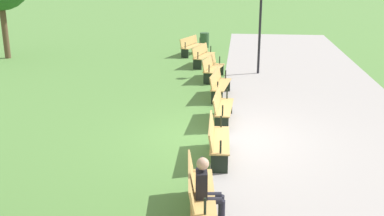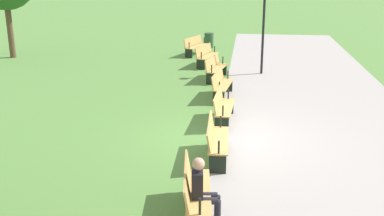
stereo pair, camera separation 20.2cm
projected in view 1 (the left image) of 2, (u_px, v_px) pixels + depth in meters
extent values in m
plane|color=#54843D|center=(223.00, 138.00, 12.05)|extent=(120.00, 120.00, 0.00)
cube|color=#A39E99|center=(329.00, 142.00, 11.78)|extent=(37.66, 5.86, 0.01)
cube|color=tan|center=(192.00, 46.00, 22.85)|extent=(1.83, 1.02, 0.04)
cube|color=tan|center=(189.00, 41.00, 22.86)|extent=(1.71, 0.71, 0.40)
cube|color=black|center=(199.00, 48.00, 23.63)|extent=(0.18, 0.37, 0.43)
cylinder|color=black|center=(200.00, 40.00, 23.51)|extent=(0.06, 0.06, 0.30)
cube|color=black|center=(185.00, 54.00, 22.20)|extent=(0.18, 0.37, 0.43)
cylinder|color=black|center=(185.00, 45.00, 22.08)|extent=(0.06, 0.06, 0.30)
cube|color=tan|center=(204.00, 56.00, 20.45)|extent=(1.84, 0.90, 0.04)
cube|color=tan|center=(200.00, 50.00, 20.45)|extent=(1.75, 0.58, 0.40)
cube|color=black|center=(210.00, 58.00, 21.26)|extent=(0.16, 0.38, 0.43)
cylinder|color=black|center=(211.00, 49.00, 21.14)|extent=(0.05, 0.05, 0.30)
cube|color=black|center=(197.00, 65.00, 19.78)|extent=(0.16, 0.38, 0.43)
cylinder|color=black|center=(198.00, 56.00, 19.66)|extent=(0.05, 0.05, 0.30)
cube|color=tan|center=(214.00, 68.00, 18.03)|extent=(1.84, 0.78, 0.04)
cube|color=tan|center=(209.00, 62.00, 18.01)|extent=(1.77, 0.45, 0.40)
cube|color=black|center=(219.00, 70.00, 18.86)|extent=(0.13, 0.38, 0.43)
cylinder|color=black|center=(220.00, 60.00, 18.73)|extent=(0.05, 0.05, 0.30)
cube|color=black|center=(208.00, 79.00, 17.34)|extent=(0.13, 0.38, 0.43)
cylinder|color=black|center=(209.00, 69.00, 17.21)|extent=(0.05, 0.05, 0.30)
cube|color=tan|center=(221.00, 85.00, 15.58)|extent=(1.82, 0.64, 0.04)
cube|color=tan|center=(216.00, 77.00, 15.55)|extent=(1.79, 0.31, 0.40)
cube|color=black|center=(225.00, 85.00, 16.43)|extent=(0.10, 0.38, 0.43)
cylinder|color=black|center=(226.00, 74.00, 16.30)|extent=(0.05, 0.05, 0.30)
cube|color=black|center=(217.00, 98.00, 14.88)|extent=(0.10, 0.38, 0.43)
cylinder|color=black|center=(218.00, 86.00, 14.75)|extent=(0.05, 0.05, 0.30)
cube|color=tan|center=(224.00, 107.00, 13.14)|extent=(1.80, 0.51, 0.04)
cube|color=tan|center=(217.00, 99.00, 13.09)|extent=(1.79, 0.17, 0.40)
cube|color=black|center=(226.00, 106.00, 13.99)|extent=(0.07, 0.38, 0.43)
cylinder|color=black|center=(227.00, 94.00, 13.87)|extent=(0.05, 0.05, 0.30)
cube|color=black|center=(222.00, 125.00, 12.42)|extent=(0.07, 0.38, 0.43)
cylinder|color=black|center=(223.00, 111.00, 12.30)|extent=(0.05, 0.05, 0.30)
cube|color=tan|center=(220.00, 140.00, 10.70)|extent=(1.80, 0.51, 0.04)
cube|color=tan|center=(211.00, 130.00, 10.64)|extent=(1.79, 0.17, 0.40)
cube|color=black|center=(220.00, 136.00, 11.57)|extent=(0.07, 0.38, 0.43)
cylinder|color=black|center=(221.00, 122.00, 11.45)|extent=(0.05, 0.05, 0.30)
cube|color=black|center=(219.00, 164.00, 9.98)|extent=(0.07, 0.38, 0.43)
cylinder|color=black|center=(221.00, 147.00, 9.86)|extent=(0.05, 0.05, 0.30)
cube|color=tan|center=(202.00, 191.00, 8.30)|extent=(1.82, 0.64, 0.04)
cube|color=tan|center=(191.00, 179.00, 8.22)|extent=(1.79, 0.31, 0.40)
cube|color=black|center=(201.00, 182.00, 9.16)|extent=(0.10, 0.38, 0.43)
cylinder|color=black|center=(202.00, 164.00, 9.04)|extent=(0.05, 0.05, 0.30)
cylinder|color=black|center=(205.00, 206.00, 7.45)|extent=(0.05, 0.05, 0.30)
cube|color=black|center=(201.00, 184.00, 8.00)|extent=(0.34, 0.24, 0.50)
sphere|color=tan|center=(203.00, 164.00, 7.89)|extent=(0.22, 0.22, 0.22)
cylinder|color=#23232D|center=(211.00, 196.00, 8.17)|extent=(0.17, 0.37, 0.13)
cylinder|color=#23232D|center=(221.00, 206.00, 8.24)|extent=(0.12, 0.12, 0.43)
cylinder|color=#23232D|center=(212.00, 201.00, 8.00)|extent=(0.17, 0.37, 0.13)
cylinder|color=#23232D|center=(222.00, 211.00, 8.07)|extent=(0.12, 0.12, 0.43)
cylinder|color=brown|center=(5.00, 29.00, 21.83)|extent=(0.28, 0.28, 2.77)
cylinder|color=black|center=(260.00, 31.00, 18.64)|extent=(0.10, 0.10, 3.53)
cylinder|color=#2D512D|center=(204.00, 40.00, 24.90)|extent=(0.49, 0.49, 0.80)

